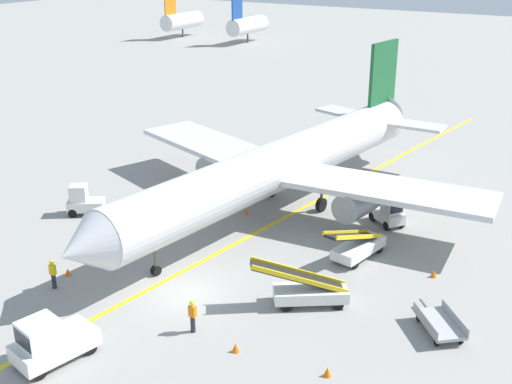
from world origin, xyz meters
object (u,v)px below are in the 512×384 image
belt_loader_aft_hold (308,290)px  ground_crew_marshaller (193,315)px  ground_crew_wing_walker (53,273)px  safety_cone_nose_right (327,372)px  belt_loader_forward_hold (358,246)px  safety_cone_nose_left (68,272)px  baggage_cart_loaded (439,323)px  safety_cone_wingtip_right (236,348)px  pushback_tug (50,341)px  safety_cone_tail_area (246,211)px  safety_cone_wingtip_left (434,273)px  baggage_tug_by_cargo_door (389,212)px  baggage_tug_near_wing (83,201)px  airliner (284,163)px

belt_loader_aft_hold → ground_crew_marshaller: size_ratio=2.84×
ground_crew_wing_walker → safety_cone_nose_right: size_ratio=3.86×
belt_loader_aft_hold → safety_cone_nose_right: bearing=-54.8°
belt_loader_forward_hold → safety_cone_nose_right: size_ratio=11.70×
safety_cone_nose_left → baggage_cart_loaded: bearing=15.3°
ground_crew_wing_walker → safety_cone_wingtip_right: ground_crew_wing_walker is taller
ground_crew_marshaller → safety_cone_nose_right: (6.98, 0.29, -0.69)m
pushback_tug → belt_loader_forward_hold: (7.70, 16.44, -0.22)m
pushback_tug → safety_cone_tail_area: 18.59m
ground_crew_wing_walker → safety_cone_wingtip_left: 20.90m
baggage_tug_by_cargo_door → baggage_cart_loaded: (6.55, -10.63, -0.46)m
ground_crew_marshaller → safety_cone_nose_left: ground_crew_marshaller is taller
safety_cone_wingtip_left → baggage_tug_by_cargo_door: bearing=131.0°
belt_loader_forward_hold → belt_loader_aft_hold: size_ratio=1.07×
baggage_tug_near_wing → safety_cone_nose_right: 23.16m
ground_crew_marshaller → safety_cone_nose_left: bearing=175.0°
baggage_tug_by_cargo_door → belt_loader_forward_hold: belt_loader_forward_hold is taller
airliner → safety_cone_tail_area: airliner is taller
belt_loader_forward_hold → baggage_tug_near_wing: bearing=-168.8°
pushback_tug → safety_cone_nose_left: 8.00m
safety_cone_nose_right → safety_cone_wingtip_left: size_ratio=1.00×
airliner → safety_cone_tail_area: 4.18m
ground_crew_marshaller → ground_crew_wing_walker: (-8.90, -0.55, 0.00)m
ground_crew_wing_walker → safety_cone_nose_right: bearing=3.1°
baggage_tug_by_cargo_door → safety_cone_nose_right: baggage_tug_by_cargo_door is taller
safety_cone_wingtip_right → belt_loader_aft_hold: bearing=80.5°
ground_crew_wing_walker → safety_cone_nose_left: size_ratio=3.86×
airliner → ground_crew_wing_walker: bearing=-108.3°
safety_cone_nose_right → airliner: bearing=125.1°
safety_cone_wingtip_right → safety_cone_tail_area: size_ratio=1.00×
safety_cone_wingtip_right → belt_loader_forward_hold: bearing=84.9°
airliner → baggage_tug_near_wing: 13.97m
airliner → safety_cone_nose_right: airliner is taller
baggage_cart_loaded → safety_cone_nose_right: 6.64m
belt_loader_aft_hold → ground_crew_wing_walker: (-12.44, -5.72, 0.13)m
baggage_tug_near_wing → safety_cone_nose_left: baggage_tug_near_wing is taller
safety_cone_wingtip_right → safety_cone_nose_left: bearing=174.7°
baggage_tug_near_wing → safety_cone_nose_left: (5.63, -6.82, -0.71)m
baggage_tug_near_wing → safety_cone_wingtip_right: (17.60, -7.93, -0.71)m
safety_cone_nose_right → safety_cone_wingtip_right: (-4.35, -0.58, 0.00)m
belt_loader_aft_hold → safety_cone_tail_area: size_ratio=10.96×
baggage_tug_by_cargo_door → ground_crew_marshaller: (-3.54, -16.77, -0.02)m
pushback_tug → safety_cone_wingtip_right: size_ratio=8.92×
belt_loader_forward_hold → safety_cone_wingtip_left: belt_loader_forward_hold is taller
belt_loader_aft_hold → ground_crew_wing_walker: 13.69m
belt_loader_forward_hold → safety_cone_nose_right: bearing=-73.3°
baggage_cart_loaded → ground_crew_wing_walker: (-19.00, -6.70, 0.44)m
belt_loader_forward_hold → safety_cone_wingtip_right: belt_loader_forward_hold is taller
baggage_tug_by_cargo_door → safety_cone_nose_left: 20.52m
ground_crew_wing_walker → safety_cone_wingtip_right: size_ratio=3.86×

